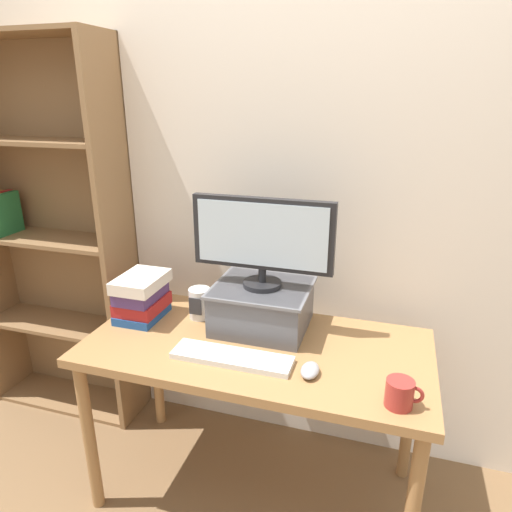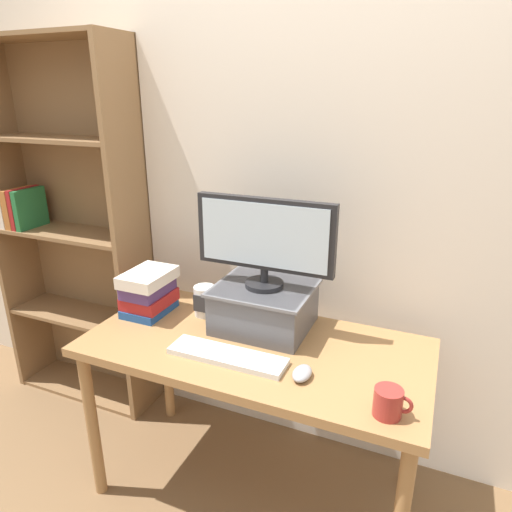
{
  "view_description": "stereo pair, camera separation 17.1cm",
  "coord_description": "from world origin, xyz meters",
  "px_view_note": "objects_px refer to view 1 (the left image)",
  "views": [
    {
      "loc": [
        0.47,
        -1.51,
        1.68
      ],
      "look_at": [
        -0.02,
        0.06,
        1.09
      ],
      "focal_mm": 32.0,
      "sensor_mm": 36.0,
      "label": 1
    },
    {
      "loc": [
        0.63,
        -1.45,
        1.68
      ],
      "look_at": [
        -0.02,
        0.06,
        1.09
      ],
      "focal_mm": 32.0,
      "sensor_mm": 36.0,
      "label": 2
    }
  ],
  "objects_px": {
    "computer_monitor": "(262,238)",
    "desk_speaker": "(200,303)",
    "bookshelf_unit": "(49,236)",
    "keyboard": "(232,357)",
    "desk": "(256,362)",
    "coffee_mug": "(400,393)",
    "riser_box": "(262,305)",
    "computer_mouse": "(310,370)",
    "book_stack": "(142,296)"
  },
  "relations": [
    {
      "from": "computer_mouse",
      "to": "riser_box",
      "type": "bearing_deg",
      "value": 131.99
    },
    {
      "from": "bookshelf_unit",
      "to": "keyboard",
      "type": "distance_m",
      "value": 1.28
    },
    {
      "from": "bookshelf_unit",
      "to": "coffee_mug",
      "type": "distance_m",
      "value": 1.86
    },
    {
      "from": "computer_mouse",
      "to": "computer_monitor",
      "type": "bearing_deg",
      "value": 132.14
    },
    {
      "from": "keyboard",
      "to": "computer_monitor",
      "type": "bearing_deg",
      "value": 83.44
    },
    {
      "from": "bookshelf_unit",
      "to": "desk_speaker",
      "type": "height_order",
      "value": "bookshelf_unit"
    },
    {
      "from": "book_stack",
      "to": "coffee_mug",
      "type": "height_order",
      "value": "book_stack"
    },
    {
      "from": "desk",
      "to": "coffee_mug",
      "type": "xyz_separation_m",
      "value": [
        0.55,
        -0.23,
        0.13
      ]
    },
    {
      "from": "bookshelf_unit",
      "to": "desk_speaker",
      "type": "bearing_deg",
      "value": -11.15
    },
    {
      "from": "riser_box",
      "to": "keyboard",
      "type": "bearing_deg",
      "value": -96.53
    },
    {
      "from": "book_stack",
      "to": "coffee_mug",
      "type": "relative_size",
      "value": 2.03
    },
    {
      "from": "desk",
      "to": "coffee_mug",
      "type": "height_order",
      "value": "coffee_mug"
    },
    {
      "from": "computer_monitor",
      "to": "desk_speaker",
      "type": "relative_size",
      "value": 4.26
    },
    {
      "from": "keyboard",
      "to": "desk_speaker",
      "type": "relative_size",
      "value": 3.37
    },
    {
      "from": "coffee_mug",
      "to": "computer_monitor",
      "type": "bearing_deg",
      "value": 146.53
    },
    {
      "from": "book_stack",
      "to": "computer_mouse",
      "type": "bearing_deg",
      "value": -15.15
    },
    {
      "from": "computer_mouse",
      "to": "coffee_mug",
      "type": "relative_size",
      "value": 0.88
    },
    {
      "from": "desk_speaker",
      "to": "computer_mouse",
      "type": "bearing_deg",
      "value": -28.02
    },
    {
      "from": "riser_box",
      "to": "computer_monitor",
      "type": "relative_size",
      "value": 0.69
    },
    {
      "from": "bookshelf_unit",
      "to": "riser_box",
      "type": "height_order",
      "value": "bookshelf_unit"
    },
    {
      "from": "desk",
      "to": "keyboard",
      "type": "height_order",
      "value": "keyboard"
    },
    {
      "from": "computer_mouse",
      "to": "book_stack",
      "type": "bearing_deg",
      "value": 164.85
    },
    {
      "from": "riser_box",
      "to": "computer_monitor",
      "type": "xyz_separation_m",
      "value": [
        0.0,
        -0.0,
        0.29
      ]
    },
    {
      "from": "keyboard",
      "to": "computer_mouse",
      "type": "distance_m",
      "value": 0.29
    },
    {
      "from": "bookshelf_unit",
      "to": "keyboard",
      "type": "relative_size",
      "value": 4.27
    },
    {
      "from": "computer_mouse",
      "to": "coffee_mug",
      "type": "height_order",
      "value": "coffee_mug"
    },
    {
      "from": "riser_box",
      "to": "keyboard",
      "type": "relative_size",
      "value": 0.88
    },
    {
      "from": "desk",
      "to": "book_stack",
      "type": "distance_m",
      "value": 0.58
    },
    {
      "from": "desk_speaker",
      "to": "riser_box",
      "type": "bearing_deg",
      "value": -0.01
    },
    {
      "from": "riser_box",
      "to": "coffee_mug",
      "type": "relative_size",
      "value": 3.35
    },
    {
      "from": "desk",
      "to": "riser_box",
      "type": "xyz_separation_m",
      "value": [
        -0.02,
        0.14,
        0.18
      ]
    },
    {
      "from": "riser_box",
      "to": "coffee_mug",
      "type": "distance_m",
      "value": 0.68
    },
    {
      "from": "keyboard",
      "to": "book_stack",
      "type": "relative_size",
      "value": 1.88
    },
    {
      "from": "computer_monitor",
      "to": "keyboard",
      "type": "bearing_deg",
      "value": -96.56
    },
    {
      "from": "computer_mouse",
      "to": "desk",
      "type": "bearing_deg",
      "value": 149.1
    },
    {
      "from": "computer_monitor",
      "to": "keyboard",
      "type": "relative_size",
      "value": 1.27
    },
    {
      "from": "desk",
      "to": "riser_box",
      "type": "bearing_deg",
      "value": 96.97
    },
    {
      "from": "computer_monitor",
      "to": "keyboard",
      "type": "height_order",
      "value": "computer_monitor"
    },
    {
      "from": "desk",
      "to": "computer_monitor",
      "type": "distance_m",
      "value": 0.5
    },
    {
      "from": "computer_mouse",
      "to": "book_stack",
      "type": "height_order",
      "value": "book_stack"
    },
    {
      "from": "riser_box",
      "to": "desk",
      "type": "bearing_deg",
      "value": -83.03
    },
    {
      "from": "desk",
      "to": "riser_box",
      "type": "relative_size",
      "value": 3.39
    },
    {
      "from": "desk_speaker",
      "to": "keyboard",
      "type": "bearing_deg",
      "value": -48.38
    },
    {
      "from": "bookshelf_unit",
      "to": "book_stack",
      "type": "height_order",
      "value": "bookshelf_unit"
    },
    {
      "from": "coffee_mug",
      "to": "keyboard",
      "type": "bearing_deg",
      "value": 171.38
    },
    {
      "from": "riser_box",
      "to": "book_stack",
      "type": "relative_size",
      "value": 1.65
    },
    {
      "from": "computer_monitor",
      "to": "desk_speaker",
      "type": "bearing_deg",
      "value": 179.68
    },
    {
      "from": "keyboard",
      "to": "riser_box",
      "type": "bearing_deg",
      "value": 83.47
    },
    {
      "from": "desk",
      "to": "computer_mouse",
      "type": "relative_size",
      "value": 12.99
    },
    {
      "from": "computer_monitor",
      "to": "desk_speaker",
      "type": "distance_m",
      "value": 0.43
    }
  ]
}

